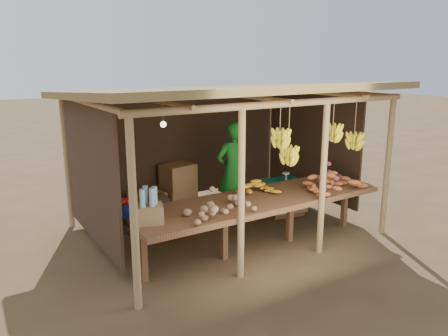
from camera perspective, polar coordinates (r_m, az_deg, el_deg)
ground at (r=7.34m, az=0.00°, el=-7.99°), size 60.00×60.00×0.00m
stall_structure at (r=6.90m, az=0.58°, el=7.04°), size 4.70×3.50×2.43m
counter at (r=6.35m, az=4.61°, el=-4.45°), size 3.90×1.05×0.80m
potato_heap at (r=5.63m, az=-0.82°, el=-4.21°), size 0.94×0.57×0.36m
sweet_potato_heap at (r=6.86m, az=14.29°, el=-1.38°), size 1.06×0.76×0.36m
onion_heap at (r=7.11m, az=13.80°, el=-0.83°), size 0.91×0.75×0.36m
banana_pile at (r=6.41m, az=4.01°, el=-2.07°), size 0.65×0.43×0.35m
tomato_basin at (r=5.82m, az=-13.22°, el=-5.05°), size 0.37×0.37×0.19m
bottle_box at (r=5.40m, az=-9.93°, el=-5.31°), size 0.43×0.38×0.45m
vendor at (r=7.53m, az=1.17°, el=-0.44°), size 0.65×0.44×1.75m
tarp_crate at (r=8.04m, az=7.81°, el=-3.66°), size 0.77×0.70×0.81m
carton_stack at (r=7.97m, az=-7.28°, el=-3.32°), size 1.23×0.52×0.89m
burlap_sacks at (r=7.37m, az=-10.03°, el=-5.65°), size 0.96×0.51×0.68m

